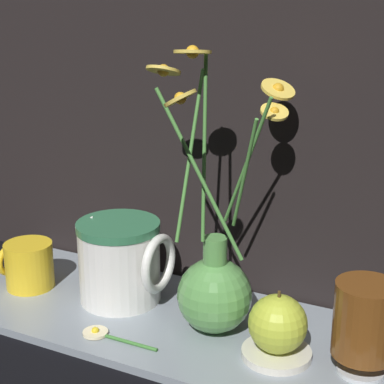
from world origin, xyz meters
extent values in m
plane|color=black|center=(0.00, 0.00, 0.00)|extent=(6.00, 6.00, 0.00)
cube|color=gray|center=(0.00, 0.00, 0.01)|extent=(0.71, 0.27, 0.01)
sphere|color=#59994C|center=(0.05, 0.00, 0.07)|extent=(0.11, 0.11, 0.11)
cylinder|color=#59994C|center=(0.05, 0.00, 0.13)|extent=(0.03, 0.03, 0.05)
cylinder|color=#4C8E3D|center=(0.05, -0.06, 0.26)|extent=(0.12, 0.01, 0.21)
cylinder|color=#EAC64C|center=(0.06, -0.12, 0.36)|extent=(0.04, 0.04, 0.02)
sphere|color=gold|center=(0.06, -0.12, 0.36)|extent=(0.01, 0.01, 0.01)
cylinder|color=#4C8E3D|center=(0.04, -0.01, 0.28)|extent=(0.02, 0.04, 0.25)
cylinder|color=#EAC64C|center=(0.02, -0.01, 0.40)|extent=(0.06, 0.06, 0.01)
sphere|color=gold|center=(0.02, -0.01, 0.40)|extent=(0.02, 0.02, 0.02)
cylinder|color=#4C8E3D|center=(0.01, 0.00, 0.26)|extent=(0.01, 0.08, 0.22)
cylinder|color=#EAC64C|center=(-0.03, 0.00, 0.37)|extent=(0.05, 0.05, 0.02)
sphere|color=gold|center=(-0.03, 0.00, 0.37)|extent=(0.02, 0.02, 0.02)
cylinder|color=#4C8E3D|center=(0.08, 0.03, 0.24)|extent=(0.06, 0.07, 0.17)
cylinder|color=#EAC64C|center=(0.11, 0.05, 0.32)|extent=(0.05, 0.05, 0.02)
sphere|color=gold|center=(0.11, 0.05, 0.32)|extent=(0.01, 0.01, 0.01)
cylinder|color=#4C8E3D|center=(0.08, 0.04, 0.25)|extent=(0.09, 0.06, 0.20)
cylinder|color=#EAC64C|center=(0.10, 0.08, 0.35)|extent=(0.06, 0.06, 0.03)
sphere|color=gold|center=(0.10, 0.08, 0.35)|extent=(0.02, 0.02, 0.02)
cylinder|color=yellow|center=(-0.28, -0.01, 0.05)|extent=(0.08, 0.08, 0.08)
torus|color=yellow|center=(-0.32, -0.01, 0.05)|extent=(0.01, 0.05, 0.05)
cylinder|color=white|center=(-0.12, 0.02, 0.08)|extent=(0.13, 0.13, 0.13)
cylinder|color=#33724C|center=(-0.12, 0.02, 0.13)|extent=(0.13, 0.13, 0.01)
torus|color=white|center=(-0.05, 0.02, 0.09)|extent=(0.01, 0.09, 0.09)
cone|color=white|center=(-0.17, 0.02, 0.13)|extent=(0.05, 0.04, 0.04)
cylinder|color=silver|center=(0.26, -0.01, 0.01)|extent=(0.06, 0.06, 0.01)
cylinder|color=silver|center=(0.26, -0.01, 0.03)|extent=(0.02, 0.02, 0.02)
cylinder|color=brown|center=(0.26, -0.01, 0.09)|extent=(0.08, 0.08, 0.10)
cylinder|color=silver|center=(0.15, -0.03, 0.02)|extent=(0.09, 0.09, 0.01)
sphere|color=#B7C638|center=(0.15, -0.03, 0.06)|extent=(0.08, 0.08, 0.08)
cylinder|color=#4C3819|center=(0.15, -0.03, 0.10)|extent=(0.00, 0.00, 0.01)
cylinder|color=#3D7A33|center=(-0.04, -0.09, 0.01)|extent=(0.10, 0.01, 0.01)
cylinder|color=beige|center=(-0.09, -0.09, 0.01)|extent=(0.04, 0.04, 0.00)
sphere|color=yellow|center=(-0.09, -0.09, 0.02)|extent=(0.01, 0.01, 0.01)
camera|label=1|loc=(0.39, -0.74, 0.48)|focal=60.00mm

